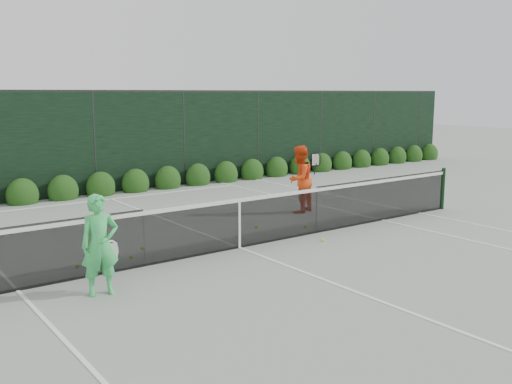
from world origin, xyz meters
TOP-DOWN VIEW (x-y plane):
  - ground at (0.00, 0.00)m, footprint 80.00×80.00m
  - tennis_net at (-0.02, 0.00)m, footprint 12.90×0.10m
  - player_woman at (-3.12, -0.89)m, footprint 0.65×0.45m
  - player_man at (3.14, 1.88)m, footprint 0.98×0.87m
  - court_lines at (0.00, 0.00)m, footprint 11.03×23.83m
  - windscreen_fence at (0.00, -2.71)m, footprint 32.00×21.07m
  - hedge_row at (-0.00, 7.15)m, footprint 31.66×0.65m
  - tennis_balls at (-0.26, 0.54)m, footprint 5.19×1.81m

SIDE VIEW (x-z plane):
  - ground at x=0.00m, z-range 0.00..0.00m
  - court_lines at x=0.00m, z-range 0.00..0.01m
  - tennis_balls at x=-0.26m, z-range 0.00..0.07m
  - hedge_row at x=0.00m, z-range -0.23..0.70m
  - tennis_net at x=-0.02m, z-range 0.00..1.07m
  - player_woman at x=-3.12m, z-range 0.00..1.52m
  - player_man at x=3.14m, z-range 0.00..1.68m
  - windscreen_fence at x=0.00m, z-range -0.02..3.04m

